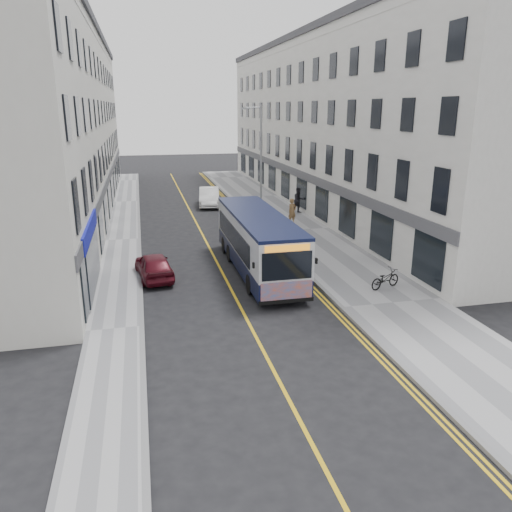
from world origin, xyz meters
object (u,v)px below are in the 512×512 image
pedestrian_near (292,212)px  car_white (209,197)px  city_bus (258,241)px  bicycle (385,279)px  car_maroon (154,266)px  pedestrian_far (299,200)px  streetlamp (260,162)px

pedestrian_near → car_white: pedestrian_near is taller
city_bus → bicycle: (4.95, -3.92, -1.05)m
car_white → car_maroon: car_white is taller
car_maroon → pedestrian_near: bearing=-144.6°
bicycle → pedestrian_far: size_ratio=0.86×
pedestrian_far → car_white: (-6.20, 5.00, -0.34)m
pedestrian_near → car_maroon: bearing=-157.7°
pedestrian_far → car_white: 7.97m
pedestrian_near → car_maroon: 13.28m
pedestrian_near → car_white: size_ratio=0.39×
city_bus → car_white: city_bus is taller
pedestrian_near → car_maroon: size_ratio=0.48×
pedestrian_far → car_maroon: 17.02m
bicycle → car_white: (-4.92, 21.75, 0.19)m
city_bus → car_white: bearing=89.9°
city_bus → pedestrian_far: city_bus is taller
bicycle → car_maroon: size_ratio=0.45×
city_bus → bicycle: 6.40m
streetlamp → city_bus: (-2.40, -9.63, -2.77)m
bicycle → streetlamp: bearing=-9.4°
streetlamp → city_bus: bearing=-104.0°
pedestrian_near → pedestrian_far: bearing=45.1°
bicycle → car_maroon: 10.83m
car_maroon → city_bus: bearing=170.9°
streetlamp → pedestrian_far: 5.97m
car_white → pedestrian_far: bearing=-31.1°
streetlamp → city_bus: streetlamp is taller
city_bus → streetlamp: bearing=76.0°
bicycle → car_maroon: bearing=48.0°
bicycle → pedestrian_near: (-0.35, 13.12, 0.46)m
car_white → car_maroon: size_ratio=1.23×
pedestrian_near → pedestrian_far: pedestrian_far is taller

